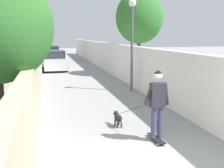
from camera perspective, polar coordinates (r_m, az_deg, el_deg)
name	(u,v)px	position (r m, az deg, el deg)	size (l,w,h in m)	color
ground_plane	(77,75)	(18.92, -7.33, 1.89)	(80.00, 80.00, 0.00)	gray
wall_left	(38,66)	(16.71, -15.22, 3.75)	(48.00, 0.30, 1.87)	tan
fence_right	(120,61)	(17.31, 1.66, 4.78)	(48.00, 0.30, 2.15)	silver
tree_right_mid	(139,18)	(18.70, 5.76, 13.72)	(3.16, 3.16, 5.62)	brown
lamp_post	(132,29)	(13.09, 4.25, 11.39)	(0.36, 0.36, 4.37)	#4C4C51
skateboard	(156,138)	(7.29, 9.28, -11.19)	(0.80, 0.22, 0.08)	black
person_skateboarder	(157,99)	(6.98, 9.52, -3.16)	(0.23, 0.71, 1.76)	#333859
dog	(118,118)	(8.21, 1.27, -7.08)	(1.64, 0.80, 1.06)	black
car_near	(55,61)	(21.93, -11.88, 4.77)	(4.08, 1.80, 1.54)	silver
car_far	(52,53)	(31.36, -12.49, 6.32)	(3.96, 1.80, 1.54)	black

